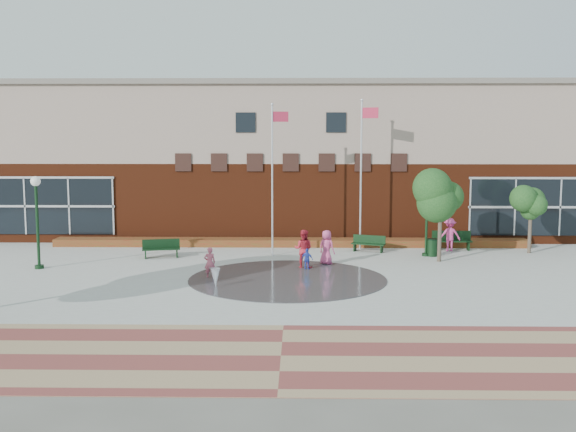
{
  "coord_description": "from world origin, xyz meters",
  "views": [
    {
      "loc": [
        0.52,
        -25.03,
        6.09
      ],
      "look_at": [
        0.0,
        4.0,
        2.6
      ],
      "focal_mm": 42.0,
      "sensor_mm": 36.0,
      "label": 1
    }
  ],
  "objects_px": {
    "child_splash": "(210,263)",
    "flagpole_right": "(362,166)",
    "trash_can": "(432,247)",
    "bench_left": "(161,252)",
    "flagpole_left": "(273,172)"
  },
  "relations": [
    {
      "from": "flagpole_right",
      "to": "child_splash",
      "type": "height_order",
      "value": "flagpole_right"
    },
    {
      "from": "flagpole_left",
      "to": "flagpole_right",
      "type": "relative_size",
      "value": 0.96
    },
    {
      "from": "flagpole_left",
      "to": "flagpole_right",
      "type": "distance_m",
      "value": 5.03
    },
    {
      "from": "trash_can",
      "to": "child_splash",
      "type": "xyz_separation_m",
      "value": [
        -10.54,
        -5.33,
        0.2
      ]
    },
    {
      "from": "flagpole_right",
      "to": "bench_left",
      "type": "distance_m",
      "value": 11.34
    },
    {
      "from": "bench_left",
      "to": "trash_can",
      "type": "xyz_separation_m",
      "value": [
        13.59,
        0.68,
        0.16
      ]
    },
    {
      "from": "trash_can",
      "to": "child_splash",
      "type": "relative_size",
      "value": 0.68
    },
    {
      "from": "flagpole_right",
      "to": "trash_can",
      "type": "distance_m",
      "value": 5.65
    },
    {
      "from": "child_splash",
      "to": "flagpole_right",
      "type": "bearing_deg",
      "value": -146.15
    },
    {
      "from": "trash_can",
      "to": "flagpole_right",
      "type": "bearing_deg",
      "value": 148.69
    },
    {
      "from": "flagpole_right",
      "to": "child_splash",
      "type": "xyz_separation_m",
      "value": [
        -7.14,
        -7.4,
        -3.79
      ]
    },
    {
      "from": "flagpole_right",
      "to": "child_splash",
      "type": "distance_m",
      "value": 10.96
    },
    {
      "from": "flagpole_right",
      "to": "trash_can",
      "type": "bearing_deg",
      "value": -8.63
    },
    {
      "from": "flagpole_right",
      "to": "trash_can",
      "type": "height_order",
      "value": "flagpole_right"
    },
    {
      "from": "flagpole_right",
      "to": "bench_left",
      "type": "xyz_separation_m",
      "value": [
        -10.19,
        -2.75,
        -4.16
      ]
    }
  ]
}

